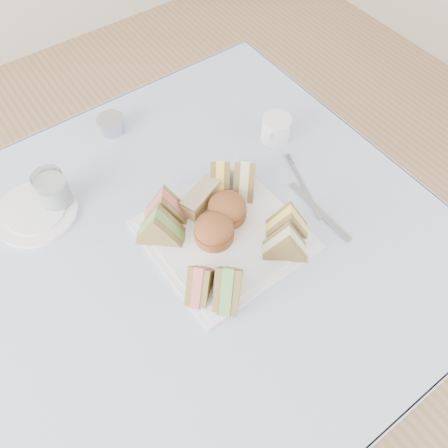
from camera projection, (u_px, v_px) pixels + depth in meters
floor at (210, 344)px, 1.58m from camera, size 4.00×4.00×0.00m
table at (207, 304)px, 1.27m from camera, size 0.90×0.90×0.74m
tablecloth at (201, 237)px, 0.96m from camera, size 1.02×1.02×0.01m
serving_plate at (224, 235)px, 0.95m from camera, size 0.32×0.32×0.01m
sandwich_fl_a at (200, 278)px, 0.84m from camera, size 0.10×0.09×0.08m
sandwich_fl_b at (228, 281)px, 0.83m from camera, size 0.11×0.11×0.09m
sandwich_fr_a at (288, 220)px, 0.92m from camera, size 0.10×0.09×0.08m
sandwich_fr_b at (287, 242)px, 0.89m from camera, size 0.11×0.10×0.09m
sandwich_bl_a at (159, 225)px, 0.91m from camera, size 0.11×0.11×0.09m
sandwich_bl_b at (165, 204)px, 0.94m from camera, size 0.10×0.10×0.09m
sandwich_br_a at (245, 175)px, 0.98m from camera, size 0.10×0.11×0.09m
sandwich_br_b at (220, 173)px, 0.99m from camera, size 0.09×0.10×0.08m
scone_left at (214, 230)px, 0.92m from camera, size 0.10×0.10×0.06m
scone_right at (227, 209)px, 0.95m from camera, size 0.11×0.11×0.06m
pastry_slice at (201, 198)px, 0.97m from camera, size 0.11×0.07×0.05m
side_plate at (36, 212)px, 0.99m from camera, size 0.20×0.20×0.01m
water_glass at (53, 190)px, 0.97m from camera, size 0.08×0.08×0.10m
tea_strainer at (112, 125)px, 1.12m from camera, size 0.07×0.07×0.04m
knife at (319, 211)px, 0.99m from camera, size 0.02×0.20×0.00m
fork at (306, 191)px, 1.03m from camera, size 0.06×0.16×0.00m
creamer_jug at (276, 128)px, 1.10m from camera, size 0.10×0.10×0.06m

